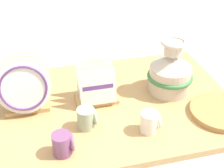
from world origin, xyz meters
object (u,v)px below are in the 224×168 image
wicker_charger_stack (221,112)px  mug_cream_glaze (150,122)px  dish_rack_round_plates (24,88)px  mug_sage_glaze (87,118)px  dish_rack_square_plates (96,89)px  mug_plum_glaze (63,144)px  ceramic_vase (170,71)px

wicker_charger_stack → mug_cream_glaze: size_ratio=2.96×
dish_rack_round_plates → mug_sage_glaze: size_ratio=2.75×
wicker_charger_stack → mug_cream_glaze: 0.37m
dish_rack_square_plates → mug_sage_glaze: 0.21m
mug_cream_glaze → mug_plum_glaze: 0.39m
dish_rack_square_plates → mug_cream_glaze: size_ratio=2.12×
mug_sage_glaze → mug_cream_glaze: (0.27, -0.09, 0.00)m
ceramic_vase → mug_plum_glaze: bearing=-151.5°
dish_rack_round_plates → wicker_charger_stack: 0.94m
dish_rack_round_plates → wicker_charger_stack: (0.89, -0.26, -0.11)m
ceramic_vase → mug_sage_glaze: (-0.47, -0.18, -0.07)m
dish_rack_square_plates → wicker_charger_stack: 0.61m
dish_rack_square_plates → mug_sage_glaze: size_ratio=2.12×
dish_rack_square_plates → wicker_charger_stack: bearing=-24.5°
ceramic_vase → dish_rack_round_plates: ceramic_vase is taller
dish_rack_round_plates → dish_rack_square_plates: 0.34m
dish_rack_square_plates → mug_cream_glaze: dish_rack_square_plates is taller
mug_cream_glaze → dish_rack_square_plates: bearing=123.3°
mug_plum_glaze → dish_rack_round_plates: bearing=112.2°
mug_plum_glaze → mug_cream_glaze: bearing=6.6°
dish_rack_round_plates → dish_rack_square_plates: dish_rack_round_plates is taller
dish_rack_round_plates → wicker_charger_stack: bearing=-16.5°
wicker_charger_stack → mug_plum_glaze: mug_plum_glaze is taller
dish_rack_round_plates → mug_sage_glaze: 0.34m
mug_cream_glaze → mug_sage_glaze: bearing=160.9°
ceramic_vase → mug_plum_glaze: (-0.59, -0.32, -0.07)m
mug_sage_glaze → dish_rack_round_plates: bearing=142.0°
mug_cream_glaze → mug_plum_glaze: bearing=-173.4°
ceramic_vase → dish_rack_square_plates: (-0.39, 0.01, -0.05)m
wicker_charger_stack → ceramic_vase: bearing=123.8°
ceramic_vase → mug_sage_glaze: size_ratio=2.95×
ceramic_vase → mug_cream_glaze: (-0.20, -0.28, -0.07)m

